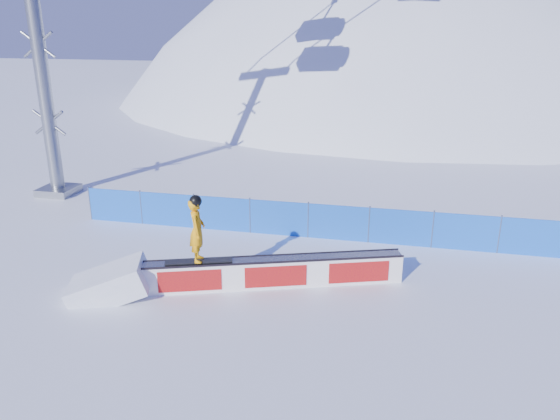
# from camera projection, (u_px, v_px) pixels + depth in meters

# --- Properties ---
(ground) EXTENTS (160.00, 160.00, 0.00)m
(ground) POSITION_uv_depth(u_px,v_px,m) (396.00, 314.00, 13.53)
(ground) COLOR white
(ground) RESTS_ON ground
(snow_hill) EXTENTS (64.00, 64.00, 64.00)m
(snow_hill) POSITION_uv_depth(u_px,v_px,m) (392.00, 266.00, 58.19)
(snow_hill) COLOR white
(snow_hill) RESTS_ON ground
(safety_fence) EXTENTS (22.05, 0.05, 1.30)m
(safety_fence) POSITION_uv_depth(u_px,v_px,m) (400.00, 227.00, 17.48)
(safety_fence) COLOR blue
(safety_fence) RESTS_ON ground
(rail_box) EXTENTS (6.79, 2.77, 0.84)m
(rail_box) POSITION_uv_depth(u_px,v_px,m) (275.00, 272.00, 14.81)
(rail_box) COLOR white
(rail_box) RESTS_ON ground
(snow_ramp) EXTENTS (2.44, 1.95, 1.33)m
(snow_ramp) POSITION_uv_depth(u_px,v_px,m) (111.00, 295.00, 14.47)
(snow_ramp) COLOR white
(snow_ramp) RESTS_ON ground
(snowboarder) EXTENTS (1.78, 0.88, 1.85)m
(snowboarder) POSITION_uv_depth(u_px,v_px,m) (197.00, 230.00, 14.15)
(snowboarder) COLOR black
(snowboarder) RESTS_ON rail_box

